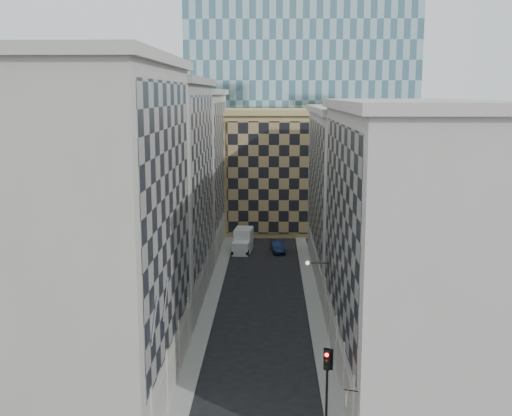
# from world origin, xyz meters

# --- Properties ---
(sidewalk_west) EXTENTS (1.50, 100.00, 0.15)m
(sidewalk_west) POSITION_xyz_m (-5.25, 30.00, 0.07)
(sidewalk_west) COLOR gray
(sidewalk_west) RESTS_ON ground
(sidewalk_east) EXTENTS (1.50, 100.00, 0.15)m
(sidewalk_east) POSITION_xyz_m (5.25, 30.00, 0.07)
(sidewalk_east) COLOR gray
(sidewalk_east) RESTS_ON ground
(bldg_left_a) EXTENTS (10.80, 22.80, 23.70)m
(bldg_left_a) POSITION_xyz_m (-10.88, 11.00, 11.82)
(bldg_left_a) COLOR #A7A396
(bldg_left_a) RESTS_ON ground
(bldg_left_b) EXTENTS (10.80, 22.80, 22.70)m
(bldg_left_b) POSITION_xyz_m (-10.88, 33.00, 11.32)
(bldg_left_b) COLOR gray
(bldg_left_b) RESTS_ON ground
(bldg_left_c) EXTENTS (10.80, 22.80, 21.70)m
(bldg_left_c) POSITION_xyz_m (-10.88, 55.00, 10.83)
(bldg_left_c) COLOR #A7A396
(bldg_left_c) RESTS_ON ground
(bldg_right_a) EXTENTS (10.80, 26.80, 20.70)m
(bldg_right_a) POSITION_xyz_m (10.88, 15.00, 10.32)
(bldg_right_a) COLOR #B2AEA3
(bldg_right_a) RESTS_ON ground
(bldg_right_b) EXTENTS (10.80, 28.80, 19.70)m
(bldg_right_b) POSITION_xyz_m (10.89, 42.00, 9.85)
(bldg_right_b) COLOR #B2AEA3
(bldg_right_b) RESTS_ON ground
(tan_block) EXTENTS (16.80, 14.80, 18.80)m
(tan_block) POSITION_xyz_m (2.00, 67.90, 9.44)
(tan_block) COLOR tan
(tan_block) RESTS_ON ground
(church_tower) EXTENTS (7.20, 7.20, 51.50)m
(church_tower) POSITION_xyz_m (0.00, 82.00, 26.95)
(church_tower) COLOR #2C2822
(church_tower) RESTS_ON ground
(flagpoles_left) EXTENTS (0.10, 6.33, 2.33)m
(flagpoles_left) POSITION_xyz_m (-5.90, 6.00, 8.00)
(flagpoles_left) COLOR gray
(flagpoles_left) RESTS_ON ground
(bracket_lamp) EXTENTS (1.98, 0.36, 0.36)m
(bracket_lamp) POSITION_xyz_m (4.38, 24.00, 6.20)
(bracket_lamp) COLOR black
(bracket_lamp) RESTS_ON ground
(traffic_light) EXTENTS (0.62, 0.61, 5.02)m
(traffic_light) POSITION_xyz_m (4.55, 6.77, 3.75)
(traffic_light) COLOR black
(traffic_light) RESTS_ON sidewalk_east
(box_truck) EXTENTS (2.81, 5.76, 3.05)m
(box_truck) POSITION_xyz_m (-2.91, 52.97, 1.33)
(box_truck) COLOR silver
(box_truck) RESTS_ON ground
(dark_car) EXTENTS (2.08, 4.74, 1.51)m
(dark_car) POSITION_xyz_m (1.79, 52.77, 0.76)
(dark_car) COLOR #101C3C
(dark_car) RESTS_ON ground
(shop_sign) EXTENTS (0.85, 0.75, 0.85)m
(shop_sign) POSITION_xyz_m (5.42, 3.00, 3.83)
(shop_sign) COLOR black
(shop_sign) RESTS_ON ground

